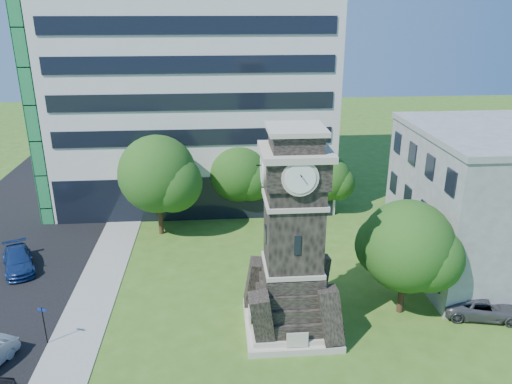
{
  "coord_description": "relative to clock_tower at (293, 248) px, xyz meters",
  "views": [
    {
      "loc": [
        -1.08,
        -22.88,
        18.06
      ],
      "look_at": [
        1.4,
        7.89,
        6.49
      ],
      "focal_mm": 35.0,
      "sensor_mm": 36.0,
      "label": 1
    }
  ],
  "objects": [
    {
      "name": "ground",
      "position": [
        -3.0,
        -2.0,
        -5.28
      ],
      "size": [
        160.0,
        160.0,
        0.0
      ],
      "primitive_type": "plane",
      "color": "#38621C",
      "rests_on": "ground"
    },
    {
      "name": "sidewalk",
      "position": [
        -12.5,
        3.0,
        -5.25
      ],
      "size": [
        3.0,
        70.0,
        0.06
      ],
      "primitive_type": "cube",
      "color": "gray",
      "rests_on": "ground"
    },
    {
      "name": "clock_tower",
      "position": [
        0.0,
        0.0,
        0.0
      ],
      "size": [
        5.4,
        5.4,
        12.22
      ],
      "color": "#B7B2A0",
      "rests_on": "ground"
    },
    {
      "name": "office_tall",
      "position": [
        -6.2,
        23.84,
        8.94
      ],
      "size": [
        26.2,
        15.11,
        28.6
      ],
      "color": "silver",
      "rests_on": "ground"
    },
    {
      "name": "car_street_north",
      "position": [
        -18.73,
        8.53,
        -4.59
      ],
      "size": [
        3.71,
        5.17,
        1.39
      ],
      "primitive_type": "imported",
      "rotation": [
        0.0,
        0.0,
        0.41
      ],
      "color": "navy",
      "rests_on": "ground"
    },
    {
      "name": "car_east_lot",
      "position": [
        11.96,
        0.18,
        -4.61
      ],
      "size": [
        5.21,
        3.21,
        1.35
      ],
      "primitive_type": "imported",
      "rotation": [
        0.0,
        0.0,
        1.36
      ],
      "color": "#4A4B4F",
      "rests_on": "ground"
    },
    {
      "name": "park_bench",
      "position": [
        2.03,
        -1.21,
        -4.8
      ],
      "size": [
        1.77,
        0.47,
        0.91
      ],
      "rotation": [
        0.0,
        0.0,
        -0.09
      ],
      "color": "black",
      "rests_on": "ground"
    },
    {
      "name": "street_sign",
      "position": [
        -14.02,
        -0.46,
        -3.78
      ],
      "size": [
        0.57,
        0.06,
        2.39
      ],
      "rotation": [
        0.0,
        0.0,
        -0.39
      ],
      "color": "black",
      "rests_on": "ground"
    },
    {
      "name": "tree_nw",
      "position": [
        -8.88,
        13.85,
        -0.2
      ],
      "size": [
        6.96,
        6.32,
        8.46
      ],
      "rotation": [
        0.0,
        0.0,
        0.32
      ],
      "color": "#332114",
      "rests_on": "ground"
    },
    {
      "name": "tree_nc",
      "position": [
        -2.16,
        17.75,
        -1.32
      ],
      "size": [
        6.25,
        5.68,
        6.97
      ],
      "rotation": [
        0.0,
        0.0,
        0.08
      ],
      "color": "#332114",
      "rests_on": "ground"
    },
    {
      "name": "tree_ne",
      "position": [
        6.01,
        17.43,
        -2.13
      ],
      "size": [
        4.54,
        4.12,
        5.34
      ],
      "rotation": [
        0.0,
        0.0,
        -0.32
      ],
      "color": "#332114",
      "rests_on": "ground"
    },
    {
      "name": "tree_east",
      "position": [
        7.17,
        1.08,
        -0.89
      ],
      "size": [
        6.15,
        5.59,
        7.37
      ],
      "rotation": [
        0.0,
        0.0,
        -0.12
      ],
      "color": "#332114",
      "rests_on": "ground"
    }
  ]
}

